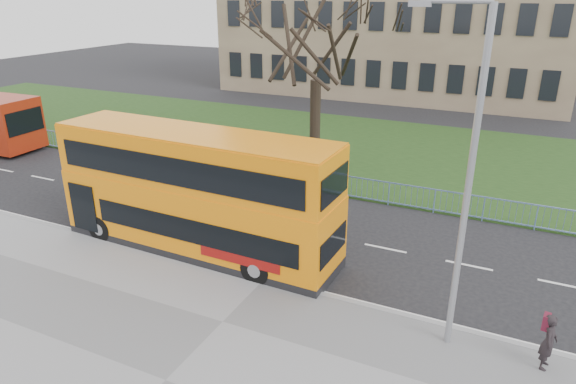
{
  "coord_description": "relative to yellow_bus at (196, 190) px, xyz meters",
  "views": [
    {
      "loc": [
        6.97,
        -14.5,
        9.05
      ],
      "look_at": [
        -0.33,
        1.0,
        2.25
      ],
      "focal_mm": 32.0,
      "sensor_mm": 36.0,
      "label": 1
    }
  ],
  "objects": [
    {
      "name": "ground",
      "position": [
        3.25,
        0.51,
        -2.38
      ],
      "size": [
        120.0,
        120.0,
        0.0
      ],
      "primitive_type": "plane",
      "color": "black",
      "rests_on": "ground"
    },
    {
      "name": "bare_tree",
      "position": [
        0.25,
        10.51,
        3.23
      ],
      "size": [
        7.73,
        7.73,
        11.05
      ],
      "primitive_type": null,
      "color": "black",
      "rests_on": "grass_verge"
    },
    {
      "name": "street_lamp",
      "position": [
        9.14,
        -1.76,
        2.53
      ],
      "size": [
        1.85,
        0.37,
        8.74
      ],
      "rotation": [
        0.0,
        0.0,
        0.1
      ],
      "color": "gray",
      "rests_on": "pavement"
    },
    {
      "name": "guard_railing",
      "position": [
        3.25,
        7.11,
        -1.83
      ],
      "size": [
        40.0,
        0.12,
        1.1
      ],
      "primitive_type": null,
      "color": "#7093C8",
      "rests_on": "ground"
    },
    {
      "name": "kerb",
      "position": [
        3.25,
        -1.04,
        -2.31
      ],
      "size": [
        80.0,
        0.2,
        0.14
      ],
      "primitive_type": "cube",
      "color": "gray",
      "rests_on": "ground"
    },
    {
      "name": "civic_building",
      "position": [
        -1.75,
        35.51,
        4.62
      ],
      "size": [
        30.0,
        15.0,
        14.0
      ],
      "primitive_type": "cube",
      "color": "#7D654F",
      "rests_on": "ground"
    },
    {
      "name": "grass_verge",
      "position": [
        3.25,
        14.81,
        -2.34
      ],
      "size": [
        80.0,
        15.4,
        0.08
      ],
      "primitive_type": "cube",
      "color": "#1A3613",
      "rests_on": "ground"
    },
    {
      "name": "pavement",
      "position": [
        3.25,
        -6.24,
        -2.32
      ],
      "size": [
        80.0,
        10.5,
        0.12
      ],
      "primitive_type": "cube",
      "color": "slate",
      "rests_on": "ground"
    },
    {
      "name": "yellow_bus",
      "position": [
        0.0,
        0.0,
        0.0
      ],
      "size": [
        10.65,
        2.82,
        4.44
      ],
      "rotation": [
        0.0,
        0.0,
        -0.03
      ],
      "color": "orange",
      "rests_on": "ground"
    },
    {
      "name": "pedestrian",
      "position": [
        11.63,
        -1.74,
        -1.5
      ],
      "size": [
        0.44,
        0.6,
        1.52
      ],
      "primitive_type": "imported",
      "rotation": [
        0.0,
        0.0,
        1.43
      ],
      "color": "black",
      "rests_on": "pavement"
    }
  ]
}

